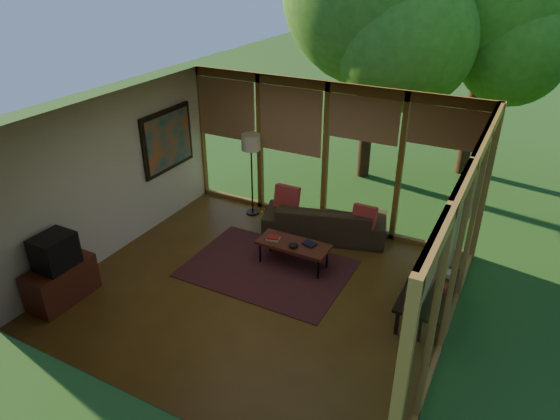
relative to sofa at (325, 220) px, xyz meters
The scene contains 24 objects.
floor 2.04m from the sofa, 97.02° to the right, with size 5.50×5.50×0.00m, color brown.
ceiling 3.12m from the sofa, 97.02° to the right, with size 5.50×5.50×0.00m, color white.
wall_left 3.75m from the sofa, 146.28° to the right, with size 0.04×5.00×2.70m, color silver.
wall_front 4.62m from the sofa, 93.13° to the right, with size 5.50×0.04×2.70m, color silver.
window_wall_back 1.17m from the sofa, 116.22° to the left, with size 5.50×0.12×2.70m, color olive.
window_wall_right 3.37m from the sofa, 38.62° to the right, with size 0.12×5.00×2.70m, color olive.
tree_ne 5.74m from the sofa, 68.63° to the left, with size 3.11×3.11×5.22m.
rug 1.53m from the sofa, 105.30° to the right, with size 2.61×1.85×0.01m, color maroon.
sofa is the anchor object (origin of this frame).
pillow_left 0.81m from the sofa, behind, with size 0.46×0.15×0.46m, color maroon.
pillow_right 0.80m from the sofa, ahead, with size 0.41×0.14×0.41m, color maroon.
ct_book_lower 1.27m from the sofa, 109.42° to the right, with size 0.21×0.16×0.03m, color beige.
ct_book_upper 1.28m from the sofa, 109.42° to the right, with size 0.18×0.14×0.03m, color maroon.
ct_book_side 1.09m from the sofa, 80.49° to the right, with size 0.21×0.16×0.03m, color black.
ct_bowl 1.25m from the sofa, 90.99° to the right, with size 0.16×0.16×0.07m, color black.
media_cabinet 4.48m from the sofa, 127.29° to the right, with size 0.50×1.00×0.60m, color #5C2619.
television 4.50m from the sofa, 127.08° to the right, with size 0.45×0.55×0.50m, color black.
console_book_a 2.81m from the sofa, 39.82° to the right, with size 0.21×0.16×0.08m, color #30544D.
console_book_b 2.55m from the sofa, 32.00° to the right, with size 0.20×0.15×0.09m, color maroon.
console_book_c 2.36m from the sofa, 23.71° to the right, with size 0.23×0.17×0.06m, color beige.
floor_lamp 1.95m from the sofa, behind, with size 0.36×0.36×1.65m.
coffee_table 1.15m from the sofa, 93.57° to the right, with size 1.20×0.50×0.43m.
side_console 2.57m from the sofa, 32.95° to the right, with size 0.60×1.40×0.46m.
wall_painting 3.26m from the sofa, 168.54° to the right, with size 0.06×1.35×1.15m.
Camera 1 is at (3.22, -5.42, 4.67)m, focal length 32.00 mm.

